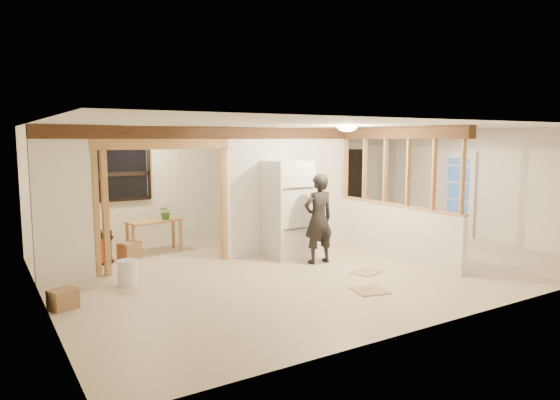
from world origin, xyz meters
TOP-DOWN VIEW (x-y plane):
  - floor at (0.00, 0.00)m, footprint 9.00×6.50m
  - ceiling at (0.00, 0.00)m, footprint 9.00×6.50m
  - wall_back at (0.00, 3.25)m, footprint 9.00×0.01m
  - wall_front at (0.00, -3.25)m, footprint 9.00×0.01m
  - wall_left at (-4.50, 0.00)m, footprint 0.01×6.50m
  - wall_right at (4.50, 0.00)m, footprint 0.01×6.50m
  - partition_left_stub at (-4.05, 1.20)m, footprint 0.90×0.12m
  - partition_center at (0.20, 1.20)m, footprint 2.80×0.12m
  - doorway_frame at (-2.40, 1.20)m, footprint 2.46×0.14m
  - header_beam_back at (-1.00, 1.20)m, footprint 7.00×0.18m
  - header_beam_right at (1.60, -0.40)m, footprint 0.18×3.30m
  - pony_wall at (1.60, -0.40)m, footprint 0.12×3.20m
  - stud_partition at (1.60, -0.40)m, footprint 0.14×3.20m
  - window_back at (-2.60, 3.17)m, footprint 1.12×0.10m
  - french_door at (4.42, 0.40)m, footprint 0.12×0.86m
  - ceiling_dome_main at (0.30, -0.50)m, footprint 0.36×0.36m
  - ceiling_dome_util at (-2.50, 2.30)m, footprint 0.32×0.32m
  - hanging_bulb at (-2.00, 1.60)m, footprint 0.07×0.07m
  - refrigerator at (-0.10, 0.77)m, footprint 0.77×0.74m
  - woman at (0.09, 0.02)m, footprint 0.61×0.41m
  - work_table at (-2.20, 2.47)m, footprint 1.12×0.70m
  - potted_plant at (-1.97, 2.40)m, footprint 0.34×0.31m
  - shop_vac at (-3.33, 2.09)m, footprint 0.60×0.60m
  - bookshelf at (3.10, 3.01)m, footprint 1.00×0.33m
  - bucket at (-3.27, 0.43)m, footprint 0.40×0.40m
  - box_util_a at (-2.77, 2.19)m, footprint 0.46×0.43m
  - box_util_b at (-3.84, 2.04)m, footprint 0.34×0.34m
  - box_front at (-4.30, -0.22)m, footprint 0.41×0.38m
  - floor_panel_near at (-0.27, -1.79)m, footprint 0.56×0.56m
  - floor_panel_far at (0.40, -0.96)m, footprint 0.57×0.50m

SIDE VIEW (x-z plane):
  - floor at x=0.00m, z-range -0.01..0.00m
  - floor_panel_far at x=0.40m, z-range 0.00..0.02m
  - floor_panel_near at x=-0.27m, z-range 0.00..0.02m
  - box_front at x=-4.30m, z-range 0.00..0.27m
  - box_util_a at x=-2.77m, z-range 0.00..0.31m
  - box_util_b at x=-3.84m, z-range 0.00..0.31m
  - bucket at x=-3.27m, z-range 0.00..0.40m
  - shop_vac at x=-3.33m, z-range 0.00..0.61m
  - work_table at x=-2.20m, z-range 0.00..0.65m
  - pony_wall at x=1.60m, z-range 0.00..1.00m
  - potted_plant at x=-1.97m, z-range 0.65..0.97m
  - woman at x=0.09m, z-range 0.00..1.65m
  - refrigerator at x=-0.10m, z-range 0.00..1.86m
  - bookshelf at x=3.10m, z-range 0.00..2.00m
  - french_door at x=4.42m, z-range 0.00..2.00m
  - doorway_frame at x=-2.40m, z-range 0.00..2.20m
  - wall_back at x=0.00m, z-range 0.00..2.50m
  - wall_front at x=0.00m, z-range 0.00..2.50m
  - wall_left at x=-4.50m, z-range 0.00..2.50m
  - wall_right at x=4.50m, z-range 0.00..2.50m
  - partition_left_stub at x=-4.05m, z-range 0.00..2.50m
  - partition_center at x=0.20m, z-range 0.00..2.50m
  - window_back at x=-2.60m, z-range 1.00..2.10m
  - stud_partition at x=1.60m, z-range 1.00..2.32m
  - hanging_bulb at x=-2.00m, z-range 2.15..2.22m
  - header_beam_back at x=-1.00m, z-range 2.27..2.49m
  - header_beam_right at x=1.60m, z-range 2.27..2.49m
  - ceiling_dome_main at x=0.30m, z-range 2.40..2.56m
  - ceiling_dome_util at x=-2.50m, z-range 2.41..2.55m
  - ceiling at x=0.00m, z-range 2.50..2.50m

